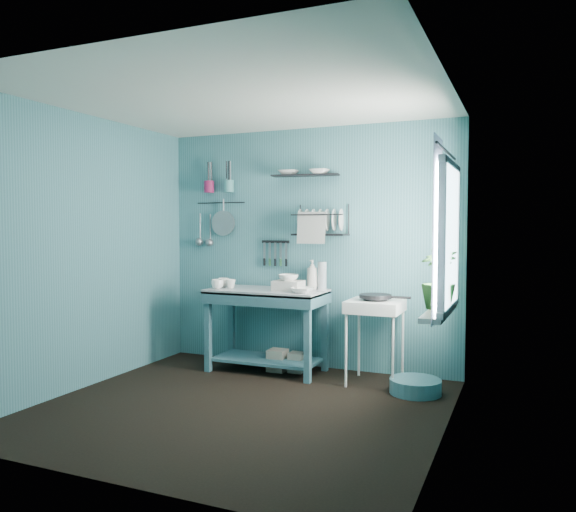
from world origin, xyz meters
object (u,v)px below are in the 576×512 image
at_px(colander, 223,223).
at_px(dish_rack, 320,220).
at_px(soap_bottle, 312,274).
at_px(water_bottle, 322,276).
at_px(utensil_cup_magenta, 209,187).
at_px(storage_tin_large, 278,360).
at_px(work_counter, 267,330).
at_px(mug_mid, 231,284).
at_px(mug_left, 217,284).
at_px(potted_plant, 438,278).
at_px(storage_tin_small, 297,362).
at_px(hotplate_stand, 375,342).
at_px(utensil_cup_teal, 229,186).
at_px(mug_right, 223,283).
at_px(wash_tub, 288,286).
at_px(floor_basin, 415,386).
at_px(frying_pan, 375,296).

bearing_deg(colander, dish_rack, -3.89).
distance_m(soap_bottle, water_bottle, 0.10).
xyz_separation_m(soap_bottle, utensil_cup_magenta, (-1.26, 0.09, 0.93)).
bearing_deg(colander, storage_tin_large, -19.11).
distance_m(utensil_cup_magenta, colander, 0.44).
distance_m(work_counter, utensil_cup_magenta, 1.74).
xyz_separation_m(mug_mid, colander, (-0.30, 0.38, 0.63)).
relative_size(mug_left, colander, 0.44).
bearing_deg(mug_mid, storage_tin_large, 12.91).
distance_m(colander, potted_plant, 2.69).
height_order(mug_left, mug_mid, mug_left).
height_order(colander, storage_tin_small, colander).
distance_m(mug_mid, water_bottle, 0.95).
bearing_deg(mug_left, mug_mid, 45.00).
xyz_separation_m(soap_bottle, dish_rack, (0.07, 0.04, 0.56)).
relative_size(mug_mid, storage_tin_large, 0.45).
distance_m(hotplate_stand, storage_tin_large, 1.07).
relative_size(dish_rack, utensil_cup_magenta, 4.23).
distance_m(work_counter, soap_bottle, 0.74).
xyz_separation_m(soap_bottle, utensil_cup_teal, (-1.01, 0.09, 0.93)).
bearing_deg(mug_right, wash_tub, -1.53).
bearing_deg(work_counter, mug_mid, -174.93).
relative_size(mug_left, floor_basin, 0.27).
height_order(work_counter, floor_basin, work_counter).
height_order(mug_mid, soap_bottle, soap_bottle).
relative_size(water_bottle, frying_pan, 0.93).
distance_m(utensil_cup_teal, colander, 0.41).
bearing_deg(storage_tin_small, floor_basin, -12.18).
bearing_deg(storage_tin_large, water_bottle, 22.04).
bearing_deg(potted_plant, soap_bottle, 148.78).
height_order(mug_right, colander, colander).
relative_size(mug_right, frying_pan, 0.41).
xyz_separation_m(frying_pan, utensil_cup_magenta, (-1.98, 0.31, 1.09)).
bearing_deg(utensil_cup_magenta, water_bottle, -2.99).
relative_size(work_counter, mug_left, 9.64).
distance_m(mug_right, utensil_cup_magenta, 1.12).
height_order(mug_left, mug_right, same).
relative_size(mug_left, dish_rack, 0.22).
bearing_deg(frying_pan, utensil_cup_magenta, 171.10).
bearing_deg(wash_tub, mug_mid, -176.37).
xyz_separation_m(soap_bottle, floor_basin, (1.12, -0.39, -0.92)).
distance_m(mug_right, storage_tin_large, 0.98).
height_order(water_bottle, hotplate_stand, water_bottle).
distance_m(frying_pan, storage_tin_large, 1.26).
xyz_separation_m(storage_tin_large, storage_tin_small, (0.20, 0.03, -0.01)).
relative_size(hotplate_stand, utensil_cup_magenta, 6.07).
xyz_separation_m(work_counter, storage_tin_large, (0.10, 0.05, -0.31)).
bearing_deg(hotplate_stand, colander, 166.94).
bearing_deg(colander, mug_right, -60.40).
xyz_separation_m(wash_tub, frying_pan, (0.88, 0.00, -0.06)).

